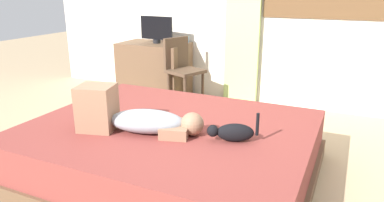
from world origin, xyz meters
TOP-DOWN VIEW (x-y plane):
  - ground_plane at (0.00, 0.00)m, footprint 16.00×16.00m
  - bed at (-0.14, 0.19)m, footprint 2.21×1.80m
  - person_lying at (-0.32, -0.04)m, footprint 0.94×0.47m
  - cat at (0.40, 0.10)m, footprint 0.34×0.20m
  - desk at (-1.37, 2.02)m, footprint 0.90×0.56m
  - tv_monitor at (-1.32, 2.02)m, footprint 0.48×0.10m
  - cup at (-0.98, 2.22)m, footprint 0.07×0.07m
  - chair_by_desk at (-0.85, 1.81)m, footprint 0.49×0.49m
  - curtain_left at (-0.23, 2.30)m, footprint 0.44×0.06m

SIDE VIEW (x-z plane):
  - ground_plane at x=0.00m, z-range 0.00..0.00m
  - bed at x=-0.14m, z-range 0.00..0.42m
  - desk at x=-1.37m, z-range 0.00..0.74m
  - cat at x=0.40m, z-range 0.39..0.60m
  - chair_by_desk at x=-0.85m, z-range 0.08..0.94m
  - person_lying at x=-0.32m, z-range 0.37..0.71m
  - cup at x=-0.98m, z-range 0.74..0.82m
  - tv_monitor at x=-1.32m, z-range 0.75..1.10m
  - curtain_left at x=-0.23m, z-range 0.00..2.56m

